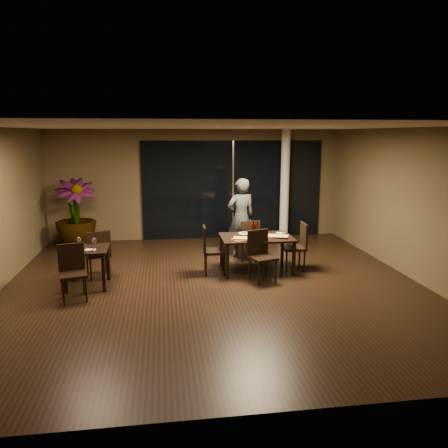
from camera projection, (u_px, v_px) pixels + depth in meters
ground at (214, 285)px, 8.44m from camera, size 8.00×8.00×0.00m
wall_back at (197, 185)px, 12.06m from camera, size 8.00×0.10×3.00m
wall_front at (263, 279)px, 4.21m from camera, size 8.00×0.10×3.00m
wall_right at (416, 204)px, 8.69m from camera, size 0.10×8.00×3.00m
ceiling at (213, 125)px, 7.83m from camera, size 8.00×8.00×0.04m
window_panel at (233, 190)px, 12.14m from camera, size 5.00×0.06×2.70m
column at (285, 185)px, 12.00m from camera, size 0.24×0.24×3.00m
main_table at (257, 240)px, 9.21m from camera, size 1.50×1.00×0.75m
side_table at (87, 255)px, 8.27m from camera, size 0.80×0.80×0.75m
chair_main_far at (249, 238)px, 9.98m from camera, size 0.50×0.50×0.96m
chair_main_near at (261, 253)px, 8.65m from camera, size 0.59×0.59×1.01m
chair_main_left at (210, 247)px, 9.04m from camera, size 0.49×0.49×1.01m
chair_main_right at (298, 244)px, 9.33m from camera, size 0.49×0.49×1.02m
chair_side_far at (98, 251)px, 8.79m from camera, size 0.58×0.58×0.99m
chair_side_near at (72, 269)px, 7.67m from camera, size 0.56×0.56×0.98m
diner at (241, 218)px, 10.31m from camera, size 0.71×0.55×1.87m
potted_plant at (75, 214)px, 10.96m from camera, size 1.15×1.15×1.78m
pizza_board_left at (246, 239)px, 8.93m from camera, size 0.65×0.46×0.01m
pizza_board_right at (276, 237)px, 9.13m from camera, size 0.51×0.27×0.01m
oblong_pizza_left at (246, 238)px, 8.92m from camera, size 0.53×0.34×0.02m
oblong_pizza_right at (276, 236)px, 9.13m from camera, size 0.53×0.40×0.02m
round_pizza at (246, 234)px, 9.43m from camera, size 0.32×0.32×0.01m
bottle_a at (254, 228)px, 9.21m from camera, size 0.07×0.07×0.33m
bottle_b at (258, 230)px, 9.19m from camera, size 0.06×0.06×0.28m
bottle_c at (257, 228)px, 9.28m from camera, size 0.07×0.07×0.32m
tumbler_left at (244, 234)px, 9.20m from camera, size 0.08×0.08×0.09m
tumbler_right at (267, 233)px, 9.37m from camera, size 0.07×0.07×0.08m
napkin_near at (283, 237)px, 9.13m from camera, size 0.20×0.16×0.01m
napkin_far at (281, 233)px, 9.48m from camera, size 0.20×0.16×0.01m
wine_glass_a at (79, 242)px, 8.33m from camera, size 0.08×0.08×0.19m
wine_glass_b at (94, 243)px, 8.22m from camera, size 0.09×0.09×0.20m
side_napkin at (90, 250)px, 8.11m from camera, size 0.20×0.14×0.01m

